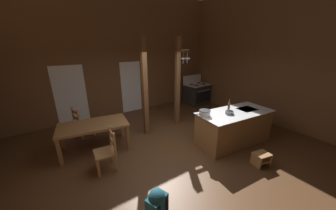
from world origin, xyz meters
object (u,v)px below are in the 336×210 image
at_px(ladderback_chair_near_window, 107,151).
at_px(mixing_bowl_on_counter, 229,112).
at_px(stove_range, 197,93).
at_px(ladderback_chair_by_post, 82,123).
at_px(stockpot_on_counter, 205,113).
at_px(step_stool, 261,158).
at_px(backpack, 157,205).
at_px(kitchen_island, 233,127).
at_px(bottle_tall_on_counter, 229,107).
at_px(dining_table, 94,127).

height_order(ladderback_chair_near_window, mixing_bowl_on_counter, mixing_bowl_on_counter).
bearing_deg(stove_range, ladderback_chair_near_window, -153.87).
xyz_separation_m(ladderback_chair_near_window, mixing_bowl_on_counter, (3.04, -0.83, 0.52)).
bearing_deg(ladderback_chair_by_post, stockpot_on_counter, -43.64).
height_order(ladderback_chair_near_window, ladderback_chair_by_post, same).
bearing_deg(stove_range, step_stool, -114.24).
bearing_deg(backpack, step_stool, -3.38).
height_order(kitchen_island, bottle_tall_on_counter, bottle_tall_on_counter).
bearing_deg(step_stool, mixing_bowl_on_counter, 87.48).
relative_size(kitchen_island, dining_table, 1.24).
bearing_deg(ladderback_chair_by_post, stove_range, 5.42).
xyz_separation_m(kitchen_island, dining_table, (-3.37, 1.81, 0.19)).
xyz_separation_m(kitchen_island, ladderback_chair_by_post, (-3.53, 2.75, -0.01)).
relative_size(step_stool, ladderback_chair_by_post, 0.43).
height_order(step_stool, bottle_tall_on_counter, bottle_tall_on_counter).
bearing_deg(kitchen_island, mixing_bowl_on_counter, -178.75).
bearing_deg(kitchen_island, dining_table, 151.83).
xyz_separation_m(kitchen_island, stockpot_on_counter, (-0.92, 0.27, 0.54)).
distance_m(ladderback_chair_near_window, backpack, 1.73).
distance_m(kitchen_island, mixing_bowl_on_counter, 0.58).
relative_size(ladderback_chair_by_post, bottle_tall_on_counter, 2.83).
relative_size(stove_range, dining_table, 0.73).
bearing_deg(mixing_bowl_on_counter, backpack, -162.41).
bearing_deg(mixing_bowl_on_counter, step_stool, -92.52).
distance_m(step_stool, ladderback_chair_by_post, 4.98).
bearing_deg(stove_range, kitchen_island, -116.38).
distance_m(ladderback_chair_near_window, bottle_tall_on_counter, 3.32).
xyz_separation_m(ladderback_chair_by_post, backpack, (0.47, -3.64, -0.14)).
bearing_deg(ladderback_chair_near_window, step_stool, -31.93).
bearing_deg(step_stool, backpack, 176.62).
distance_m(kitchen_island, step_stool, 1.13).
bearing_deg(stockpot_on_counter, ladderback_chair_by_post, 136.36).
height_order(stove_range, ladderback_chair_near_window, stove_range).
height_order(stove_range, step_stool, stove_range).
distance_m(stove_range, mixing_bowl_on_counter, 3.79).
bearing_deg(stove_range, bottle_tall_on_counter, -119.27).
distance_m(stove_range, ladderback_chair_near_window, 5.49).
bearing_deg(dining_table, backpack, -83.22).
bearing_deg(bottle_tall_on_counter, ladderback_chair_near_window, 167.91).
xyz_separation_m(step_stool, ladderback_chair_by_post, (-3.20, 3.80, 0.27)).
height_order(backpack, bottle_tall_on_counter, bottle_tall_on_counter).
relative_size(backpack, stockpot_on_counter, 1.64).
bearing_deg(dining_table, kitchen_island, -28.17).
relative_size(mixing_bowl_on_counter, bottle_tall_on_counter, 0.66).
height_order(ladderback_chair_by_post, stockpot_on_counter, stockpot_on_counter).
bearing_deg(kitchen_island, ladderback_chair_by_post, 142.04).
bearing_deg(bottle_tall_on_counter, kitchen_island, -46.30).
bearing_deg(step_stool, kitchen_island, 72.81).
bearing_deg(backpack, kitchen_island, 16.18).
bearing_deg(mixing_bowl_on_counter, stove_range, 59.86).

